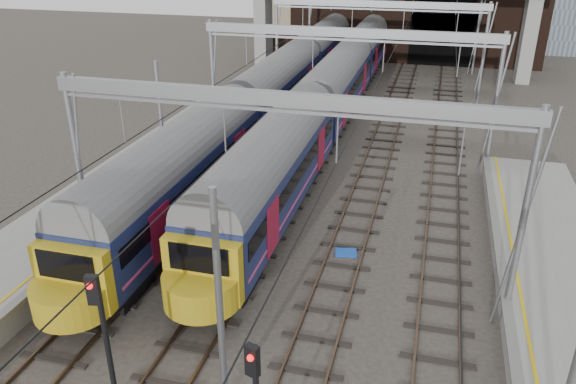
% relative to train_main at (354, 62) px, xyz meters
% --- Properties ---
extents(tracks, '(14.40, 80.00, 0.22)m').
position_rel_train_main_xyz_m(tracks, '(2.00, -23.31, -2.51)').
color(tracks, '#4C3828').
rests_on(tracks, ground).
extents(overhead_line, '(16.80, 80.00, 8.00)m').
position_rel_train_main_xyz_m(overhead_line, '(2.00, -16.82, 4.04)').
color(overhead_line, gray).
rests_on(overhead_line, ground).
extents(retaining_wall, '(28.00, 2.75, 9.00)m').
position_rel_train_main_xyz_m(retaining_wall, '(3.40, 13.62, 1.80)').
color(retaining_wall, black).
rests_on(retaining_wall, ground).
extents(train_main, '(2.87, 66.35, 4.91)m').
position_rel_train_main_xyz_m(train_main, '(0.00, 0.00, 0.00)').
color(train_main, black).
rests_on(train_main, ground).
extents(train_second, '(2.85, 65.98, 4.89)m').
position_rel_train_main_xyz_m(train_second, '(-4.00, -1.72, -0.01)').
color(train_second, black).
rests_on(train_second, ground).
extents(signal_near_left, '(0.36, 0.46, 4.76)m').
position_rel_train_main_xyz_m(signal_near_left, '(-0.91, -37.47, 0.48)').
color(signal_near_left, black).
rests_on(signal_near_left, ground).
extents(equip_cover_b, '(1.02, 0.81, 0.11)m').
position_rel_train_main_xyz_m(equip_cover_b, '(4.01, -27.02, -2.48)').
color(equip_cover_b, blue).
rests_on(equip_cover_b, ground).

